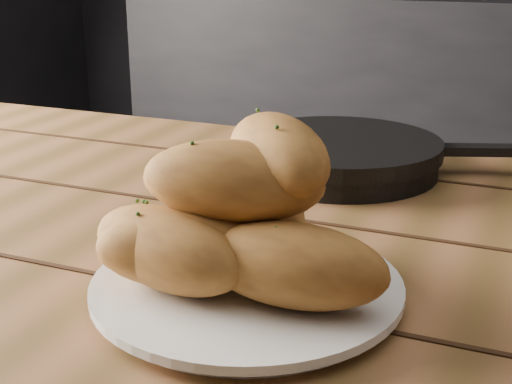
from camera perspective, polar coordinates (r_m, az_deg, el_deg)
name	(u,v)px	position (r m, az deg, el deg)	size (l,w,h in m)	color
table	(274,340)	(0.73, 1.47, -11.78)	(1.54, 0.94, 0.75)	brown
plate	(247,289)	(0.61, -0.73, -7.76)	(0.26, 0.26, 0.02)	white
bread_rolls	(237,220)	(0.58, -1.55, -2.28)	(0.27, 0.23, 0.14)	#BB7B34
skillet	(340,155)	(0.95, 6.76, 2.98)	(0.39, 0.27, 0.05)	black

